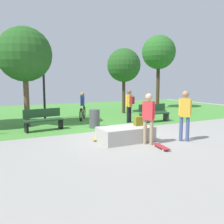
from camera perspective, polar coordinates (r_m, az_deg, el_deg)
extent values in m
plane|color=gray|center=(9.37, 3.03, -5.50)|extent=(28.00, 28.00, 0.00)
cube|color=#478C38|center=(16.28, -10.34, -0.11)|extent=(26.60, 12.85, 0.01)
cube|color=#A8A59E|center=(8.38, 3.23, -5.27)|extent=(1.86, 1.04, 0.51)
cube|color=olive|center=(8.62, 6.24, -2.16)|extent=(0.29, 0.22, 0.32)
cylinder|color=#3F5184|center=(8.75, 17.47, -3.90)|extent=(0.12, 0.12, 0.85)
cylinder|color=#3F5184|center=(8.73, 16.03, -3.87)|extent=(0.12, 0.12, 0.85)
cube|color=gold|center=(8.63, 16.93, 0.99)|extent=(0.38, 0.35, 0.64)
cylinder|color=gold|center=(8.65, 18.06, 1.13)|extent=(0.09, 0.09, 0.59)
cylinder|color=gold|center=(8.61, 15.81, 1.19)|extent=(0.09, 0.09, 0.59)
sphere|color=#9E7556|center=(8.59, 17.05, 4.08)|extent=(0.23, 0.23, 0.23)
cylinder|color=tan|center=(8.02, 9.32, -4.79)|extent=(0.12, 0.12, 0.82)
cylinder|color=tan|center=(8.08, 7.82, -4.67)|extent=(0.12, 0.12, 0.82)
cube|color=red|center=(7.93, 8.67, 0.35)|extent=(0.35, 0.38, 0.62)
cylinder|color=red|center=(7.88, 9.85, 0.46)|extent=(0.09, 0.09, 0.57)
cylinder|color=red|center=(7.98, 7.51, 0.59)|extent=(0.09, 0.09, 0.57)
sphere|color=tan|center=(7.89, 8.73, 3.59)|extent=(0.22, 0.22, 0.22)
cube|color=#A5262D|center=(7.70, 11.53, -7.96)|extent=(0.32, 0.82, 0.02)
cylinder|color=silver|center=(7.52, 13.11, -8.70)|extent=(0.04, 0.06, 0.06)
cylinder|color=silver|center=(7.44, 12.04, -8.84)|extent=(0.04, 0.06, 0.06)
cylinder|color=silver|center=(7.99, 11.03, -7.70)|extent=(0.04, 0.06, 0.06)
cylinder|color=silver|center=(7.91, 10.01, -7.81)|extent=(0.04, 0.06, 0.06)
cube|color=gold|center=(8.73, -3.56, -6.01)|extent=(0.54, 0.80, 0.02)
cylinder|color=silver|center=(9.02, -3.94, -5.84)|extent=(0.05, 0.06, 0.06)
cylinder|color=silver|center=(9.00, -2.92, -5.85)|extent=(0.05, 0.06, 0.06)
cylinder|color=silver|center=(8.47, -4.23, -6.70)|extent=(0.05, 0.06, 0.06)
cylinder|color=silver|center=(8.46, -3.14, -6.71)|extent=(0.05, 0.06, 0.06)
cube|color=#1E4223|center=(10.52, -15.81, -1.86)|extent=(1.64, 0.65, 0.06)
cube|color=#1E4223|center=(10.69, -16.24, -0.22)|extent=(1.59, 0.27, 0.36)
cube|color=black|center=(10.81, -12.07, -2.71)|extent=(0.13, 0.40, 0.45)
cube|color=black|center=(10.35, -19.64, -3.42)|extent=(0.13, 0.40, 0.45)
cube|color=#1E4223|center=(12.45, 10.02, -0.30)|extent=(1.61, 0.48, 0.06)
cube|color=#1E4223|center=(12.59, 9.48, 1.08)|extent=(1.60, 0.10, 0.36)
cube|color=#2D2D33|center=(12.91, 12.67, -1.11)|extent=(0.09, 0.40, 0.45)
cube|color=#2D2D33|center=(12.07, 7.15, -1.56)|extent=(0.09, 0.40, 0.45)
cylinder|color=brown|center=(11.76, -19.59, 2.96)|extent=(0.24, 0.24, 2.54)
sphere|color=#23561E|center=(11.79, -20.02, 12.71)|extent=(2.44, 2.44, 2.44)
cylinder|color=#42301E|center=(18.75, 10.81, 6.16)|extent=(0.26, 0.26, 3.47)
sphere|color=#286623|center=(18.87, 11.00, 13.74)|extent=(2.51, 2.51, 2.51)
cylinder|color=#42301E|center=(15.64, 2.78, 4.19)|extent=(0.20, 0.20, 2.45)
sphere|color=#23561E|center=(15.65, 2.82, 11.01)|extent=(2.13, 2.13, 2.13)
cylinder|color=black|center=(13.55, -15.83, 5.80)|extent=(0.12, 0.12, 3.57)
sphere|color=silver|center=(13.64, -16.11, 13.81)|extent=(0.28, 0.28, 0.28)
cylinder|color=#4C4C51|center=(10.79, -4.17, -1.58)|extent=(0.47, 0.47, 0.83)
cylinder|color=black|center=(12.06, 3.79, -0.69)|extent=(0.12, 0.12, 0.80)
cylinder|color=black|center=(12.25, 4.32, -0.57)|extent=(0.12, 0.12, 0.80)
cube|color=gold|center=(12.08, 4.08, 2.68)|extent=(0.38, 0.33, 0.60)
cylinder|color=gold|center=(11.93, 3.67, 2.74)|extent=(0.09, 0.09, 0.55)
cylinder|color=gold|center=(12.22, 4.49, 2.84)|extent=(0.09, 0.09, 0.55)
sphere|color=brown|center=(12.05, 4.10, 4.76)|extent=(0.22, 0.22, 0.22)
cube|color=maroon|center=(11.99, 4.74, 2.78)|extent=(0.30, 0.26, 0.36)
torus|color=black|center=(12.68, -7.35, -0.66)|extent=(0.40, 0.66, 0.72)
torus|color=black|center=(13.76, -6.62, -0.02)|extent=(0.40, 0.66, 0.72)
cube|color=#B22626|center=(13.19, -6.98, 0.53)|extent=(0.51, 0.89, 0.08)
cube|color=#2D4799|center=(13.14, -7.02, 2.70)|extent=(0.29, 0.33, 0.56)
sphere|color=#9E7556|center=(13.12, -7.04, 4.22)|extent=(0.22, 0.22, 0.22)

